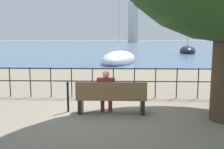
# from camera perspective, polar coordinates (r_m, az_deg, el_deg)

# --- Properties ---
(ground_plane) EXTENTS (1000.00, 1000.00, 0.00)m
(ground_plane) POSITION_cam_1_polar(r_m,az_deg,el_deg) (6.95, -0.14, -8.81)
(ground_plane) COLOR gray
(harbor_water) EXTENTS (600.00, 300.00, 0.01)m
(harbor_water) POSITION_cam_1_polar(r_m,az_deg,el_deg) (166.43, 1.86, 7.43)
(harbor_water) COLOR slate
(harbor_water) RESTS_ON ground_plane
(park_bench) EXTENTS (1.89, 0.45, 0.90)m
(park_bench) POSITION_cam_1_polar(r_m,az_deg,el_deg) (6.77, -0.16, -5.44)
(park_bench) COLOR brown
(park_bench) RESTS_ON ground_plane
(seated_person_left) EXTENTS (0.48, 0.35, 1.19)m
(seated_person_left) POSITION_cam_1_polar(r_m,az_deg,el_deg) (6.81, -1.37, -3.48)
(seated_person_left) COLOR maroon
(seated_person_left) RESTS_ON ground_plane
(promenade_railing) EXTENTS (10.19, 0.04, 1.05)m
(promenade_railing) POSITION_cam_1_polar(r_m,az_deg,el_deg) (8.59, 0.30, -0.79)
(promenade_railing) COLOR black
(promenade_railing) RESTS_ON ground_plane
(closed_umbrella) EXTENTS (0.09, 0.09, 0.89)m
(closed_umbrella) POSITION_cam_1_polar(r_m,az_deg,el_deg) (7.06, -10.06, -4.49)
(closed_umbrella) COLOR black
(closed_umbrella) RESTS_ON ground_plane
(sailboat_0) EXTENTS (3.81, 6.79, 8.25)m
(sailboat_0) POSITION_cam_1_polar(r_m,az_deg,el_deg) (21.36, 1.64, 3.55)
(sailboat_0) COLOR white
(sailboat_0) RESTS_ON ground_plane
(sailboat_1) EXTENTS (3.20, 5.41, 9.91)m
(sailboat_1) POSITION_cam_1_polar(r_m,az_deg,el_deg) (37.71, 16.87, 5.24)
(sailboat_1) COLOR black
(sailboat_1) RESTS_ON ground_plane
(harbor_lighthouse) EXTENTS (6.13, 6.13, 27.70)m
(harbor_lighthouse) POSITION_cam_1_polar(r_m,az_deg,el_deg) (146.03, 4.92, 12.36)
(harbor_lighthouse) COLOR beige
(harbor_lighthouse) RESTS_ON ground_plane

